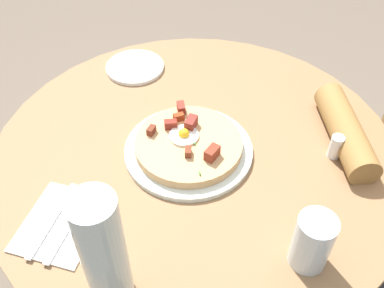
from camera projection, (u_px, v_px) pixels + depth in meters
The scene contains 10 objects.
dining_table at pixel (195, 197), 1.11m from camera, with size 0.91×0.91×0.73m.
pizza_plate at pixel (189, 150), 0.98m from camera, with size 0.28×0.28×0.01m, color silver.
breakfast_pizza at pixel (188, 144), 0.97m from camera, with size 0.24×0.24×0.05m.
bread_plate at pixel (135, 67), 1.20m from camera, with size 0.16×0.16×0.01m, color white.
napkin at pixel (61, 223), 0.85m from camera, with size 0.17×0.14×0.00m, color white.
fork at pixel (52, 220), 0.85m from camera, with size 0.18×0.01×0.01m, color silver.
knife at pixel (69, 224), 0.84m from camera, with size 0.18×0.01×0.01m, color silver.
water_glass at pixel (312, 242), 0.75m from camera, with size 0.07×0.07×0.12m, color silver.
water_bottle at pixel (103, 252), 0.67m from camera, with size 0.07×0.07×0.25m, color silver.
salt_shaker at pixel (336, 147), 0.95m from camera, with size 0.03×0.03×0.06m, color white.
Camera 1 is at (-0.68, -0.10, 1.44)m, focal length 41.36 mm.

